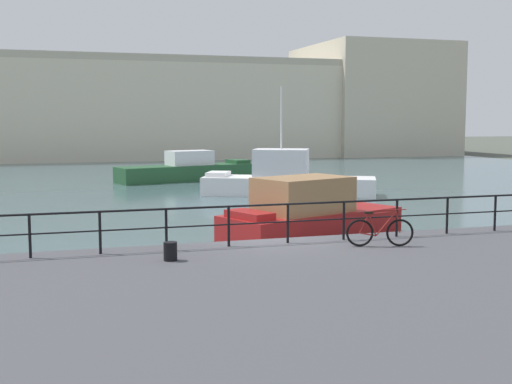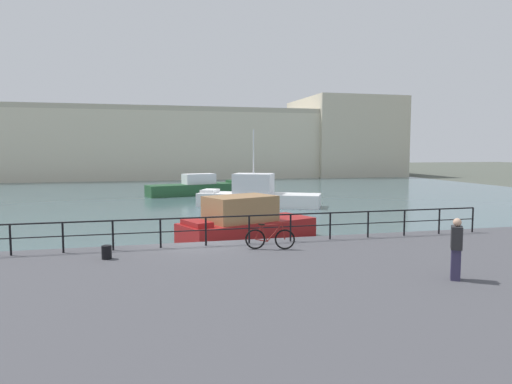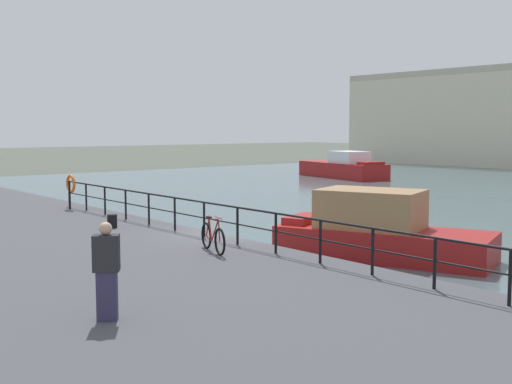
{
  "view_description": "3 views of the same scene",
  "coord_description": "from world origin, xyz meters",
  "px_view_note": "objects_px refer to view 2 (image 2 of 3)",
  "views": [
    {
      "loc": [
        -5.91,
        -17.45,
        4.17
      ],
      "look_at": [
        0.11,
        1.61,
        2.0
      ],
      "focal_mm": 47.21,
      "sensor_mm": 36.0,
      "label": 1
    },
    {
      "loc": [
        -2.07,
        -17.56,
        4.41
      ],
      "look_at": [
        2.44,
        0.38,
        2.7
      ],
      "focal_mm": 32.62,
      "sensor_mm": 36.0,
      "label": 2
    },
    {
      "loc": [
        16.21,
        -11.78,
        4.13
      ],
      "look_at": [
        0.62,
        0.96,
        2.15
      ],
      "focal_mm": 45.74,
      "sensor_mm": 36.0,
      "label": 3
    }
  ],
  "objects_px": {
    "standing_person": "(456,248)",
    "moored_small_launch": "(198,187)",
    "moored_white_yacht": "(257,195)",
    "moored_harbor_tender": "(245,223)",
    "harbor_building": "(197,144)",
    "mooring_bollard": "(107,252)",
    "parked_bicycle": "(270,238)"
  },
  "relations": [
    {
      "from": "standing_person",
      "to": "moored_small_launch",
      "type": "bearing_deg",
      "value": 128.67
    },
    {
      "from": "moored_white_yacht",
      "to": "harbor_building",
      "type": "bearing_deg",
      "value": -64.32
    },
    {
      "from": "moored_harbor_tender",
      "to": "mooring_bollard",
      "type": "distance_m",
      "value": 8.63
    },
    {
      "from": "moored_white_yacht",
      "to": "moored_small_launch",
      "type": "height_order",
      "value": "moored_white_yacht"
    },
    {
      "from": "moored_white_yacht",
      "to": "standing_person",
      "type": "bearing_deg",
      "value": 114.76
    },
    {
      "from": "moored_small_launch",
      "to": "standing_person",
      "type": "relative_size",
      "value": 5.84
    },
    {
      "from": "moored_white_yacht",
      "to": "standing_person",
      "type": "relative_size",
      "value": 5.64
    },
    {
      "from": "moored_harbor_tender",
      "to": "moored_small_launch",
      "type": "relative_size",
      "value": 0.72
    },
    {
      "from": "moored_small_launch",
      "to": "standing_person",
      "type": "height_order",
      "value": "standing_person"
    },
    {
      "from": "moored_harbor_tender",
      "to": "standing_person",
      "type": "relative_size",
      "value": 4.22
    },
    {
      "from": "moored_small_launch",
      "to": "moored_white_yacht",
      "type": "bearing_deg",
      "value": -87.03
    },
    {
      "from": "harbor_building",
      "to": "moored_white_yacht",
      "type": "height_order",
      "value": "harbor_building"
    },
    {
      "from": "mooring_bollard",
      "to": "moored_white_yacht",
      "type": "bearing_deg",
      "value": 62.75
    },
    {
      "from": "moored_white_yacht",
      "to": "moored_harbor_tender",
      "type": "relative_size",
      "value": 1.34
    },
    {
      "from": "mooring_bollard",
      "to": "moored_small_launch",
      "type": "bearing_deg",
      "value": 77.44
    },
    {
      "from": "moored_white_yacht",
      "to": "parked_bicycle",
      "type": "height_order",
      "value": "moored_white_yacht"
    },
    {
      "from": "moored_harbor_tender",
      "to": "mooring_bollard",
      "type": "relative_size",
      "value": 16.21
    },
    {
      "from": "moored_small_launch",
      "to": "mooring_bollard",
      "type": "height_order",
      "value": "moored_small_launch"
    },
    {
      "from": "moored_white_yacht",
      "to": "standing_person",
      "type": "height_order",
      "value": "moored_white_yacht"
    },
    {
      "from": "harbor_building",
      "to": "standing_person",
      "type": "distance_m",
      "value": 63.54
    },
    {
      "from": "harbor_building",
      "to": "standing_person",
      "type": "height_order",
      "value": "harbor_building"
    },
    {
      "from": "moored_white_yacht",
      "to": "moored_small_launch",
      "type": "relative_size",
      "value": 0.97
    },
    {
      "from": "mooring_bollard",
      "to": "standing_person",
      "type": "height_order",
      "value": "standing_person"
    },
    {
      "from": "harbor_building",
      "to": "moored_harbor_tender",
      "type": "bearing_deg",
      "value": -94.37
    },
    {
      "from": "harbor_building",
      "to": "parked_bicycle",
      "type": "relative_size",
      "value": 45.98
    },
    {
      "from": "parked_bicycle",
      "to": "standing_person",
      "type": "bearing_deg",
      "value": -36.29
    },
    {
      "from": "standing_person",
      "to": "moored_white_yacht",
      "type": "bearing_deg",
      "value": 122.8
    },
    {
      "from": "moored_harbor_tender",
      "to": "moored_small_launch",
      "type": "bearing_deg",
      "value": -112.64
    },
    {
      "from": "moored_white_yacht",
      "to": "moored_harbor_tender",
      "type": "xyz_separation_m",
      "value": [
        -3.85,
        -12.9,
        -0.03
      ]
    },
    {
      "from": "moored_harbor_tender",
      "to": "mooring_bollard",
      "type": "xyz_separation_m",
      "value": [
        -5.99,
        -6.21,
        0.23
      ]
    },
    {
      "from": "moored_harbor_tender",
      "to": "moored_small_launch",
      "type": "xyz_separation_m",
      "value": [
        0.55,
        23.14,
        -0.13
      ]
    },
    {
      "from": "parked_bicycle",
      "to": "mooring_bollard",
      "type": "bearing_deg",
      "value": -162.99
    }
  ]
}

